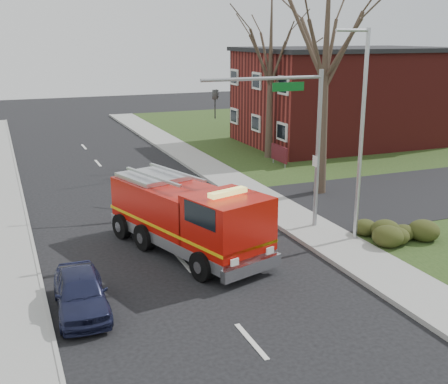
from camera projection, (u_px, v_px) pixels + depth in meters
name	position (u px, v px, depth m)	size (l,w,h in m)	color
ground	(183.00, 262.00, 20.79)	(120.00, 120.00, 0.00)	black
sidewalk_right	(327.00, 239.00, 23.02)	(2.40, 80.00, 0.15)	gray
sidewalk_left	(5.00, 288.00, 18.52)	(2.40, 80.00, 0.15)	gray
brick_building	(346.00, 96.00, 42.75)	(15.40, 10.40, 7.25)	maroon
health_center_sign	(279.00, 154.00, 35.51)	(0.12, 2.00, 1.40)	#50121A
hedge_corner	(399.00, 226.00, 23.01)	(2.80, 2.00, 0.90)	#2A3212
bare_tree_near	(326.00, 50.00, 27.58)	(6.00, 6.00, 12.00)	#3D3024
bare_tree_far	(271.00, 61.00, 36.41)	(5.25, 5.25, 10.50)	#3D3024
traffic_signal_mast	(292.00, 123.00, 22.75)	(5.29, 0.18, 6.80)	gray
streetlight_pole	(361.00, 131.00, 21.70)	(1.48, 0.16, 8.40)	#B7BABF
fire_engine	(189.00, 219.00, 21.47)	(4.67, 7.82, 2.98)	#B11008
parked_car_maroon	(81.00, 292.00, 16.96)	(1.51, 3.76, 1.28)	#1B1F3D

